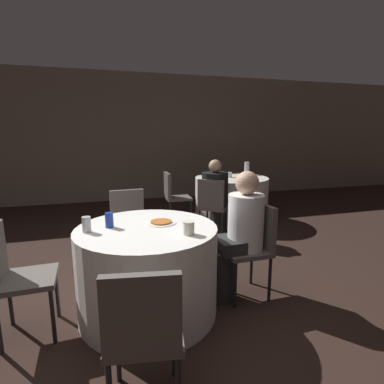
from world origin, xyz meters
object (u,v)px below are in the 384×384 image
(person_white_shirt, at_px, (238,235))
(pizza_plate_near, at_px, (161,222))
(chair_far_southwest, at_px, (213,202))
(soda_can_blue, at_px, (109,220))
(chair_near_north, at_px, (129,221))
(soda_can_silver, at_px, (86,224))
(bottle_far, at_px, (247,168))
(chair_far_west, at_px, (173,193))
(chair_near_south, at_px, (143,328))
(chair_near_west, at_px, (12,270))
(person_black_shirt, at_px, (216,196))
(chair_near_east, at_px, (254,240))
(table_far, at_px, (231,199))
(table_near, at_px, (148,270))

(person_white_shirt, relative_size, pizza_plate_near, 4.61)
(chair_far_southwest, bearing_deg, soda_can_blue, -95.87)
(chair_near_north, xyz_separation_m, chair_far_southwest, (1.22, 0.59, 0.00))
(soda_can_blue, bearing_deg, chair_near_north, 76.58)
(soda_can_silver, height_order, bottle_far, bottle_far)
(chair_far_west, distance_m, bottle_far, 1.53)
(chair_near_south, bearing_deg, chair_near_west, 141.01)
(chair_far_southwest, height_order, person_white_shirt, person_white_shirt)
(person_black_shirt, height_order, soda_can_blue, person_black_shirt)
(chair_near_east, bearing_deg, person_white_shirt, 90.00)
(table_far, distance_m, pizza_plate_near, 2.87)
(bottle_far, bearing_deg, pizza_plate_near, -128.73)
(table_near, height_order, chair_far_west, chair_far_west)
(chair_near_west, height_order, person_white_shirt, person_white_shirt)
(table_far, xyz_separation_m, soda_can_silver, (-2.25, -2.38, 0.44))
(table_near, distance_m, person_white_shirt, 0.85)
(chair_far_southwest, bearing_deg, chair_far_west, 153.66)
(chair_near_south, distance_m, soda_can_silver, 1.06)
(table_far, bearing_deg, person_black_shirt, -128.12)
(soda_can_blue, xyz_separation_m, soda_can_silver, (-0.17, -0.08, 0.00))
(chair_near_south, height_order, bottle_far, bottle_far)
(chair_near_south, xyz_separation_m, person_black_shirt, (1.40, 2.67, 0.06))
(chair_near_north, distance_m, chair_near_west, 1.38)
(table_far, xyz_separation_m, chair_near_east, (-0.81, -2.37, 0.16))
(chair_far_west, xyz_separation_m, person_white_shirt, (0.07, -2.39, 0.06))
(chair_near_west, relative_size, pizza_plate_near, 3.41)
(chair_near_east, relative_size, soda_can_blue, 7.13)
(table_far, height_order, chair_near_north, chair_near_north)
(soda_can_silver, bearing_deg, bottle_far, 44.94)
(person_black_shirt, xyz_separation_m, soda_can_silver, (-1.70, -1.69, 0.22))
(person_black_shirt, relative_size, pizza_plate_near, 4.45)
(chair_far_west, distance_m, person_white_shirt, 2.39)
(table_near, bearing_deg, chair_near_north, 94.36)
(table_near, relative_size, table_far, 0.91)
(table_near, xyz_separation_m, chair_near_west, (-0.98, -0.05, 0.16))
(chair_near_north, xyz_separation_m, bottle_far, (2.29, 1.70, 0.33))
(chair_near_north, bearing_deg, bottle_far, -147.83)
(pizza_plate_near, distance_m, bottle_far, 3.33)
(table_near, xyz_separation_m, chair_far_west, (0.75, 2.41, 0.16))
(chair_near_east, distance_m, chair_far_southwest, 1.56)
(chair_far_southwest, relative_size, pizza_plate_near, 3.41)
(table_far, relative_size, chair_near_east, 1.45)
(person_black_shirt, height_order, pizza_plate_near, person_black_shirt)
(person_black_shirt, xyz_separation_m, bottle_far, (0.98, 0.99, 0.27))
(chair_near_north, bearing_deg, person_white_shirt, 128.59)
(chair_near_west, height_order, chair_far_west, same)
(chair_far_southwest, bearing_deg, pizza_plate_near, -86.08)
(table_far, height_order, bottle_far, bottle_far)
(table_near, height_order, chair_near_north, chair_near_north)
(table_near, relative_size, person_white_shirt, 0.98)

